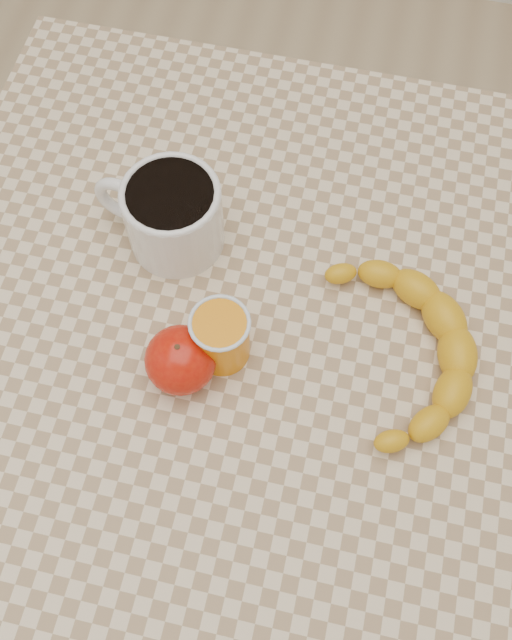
% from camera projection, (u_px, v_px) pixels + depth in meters
% --- Properties ---
extents(ground, '(3.00, 3.00, 0.00)m').
position_uv_depth(ground, '(256.00, 480.00, 1.46)').
color(ground, tan).
rests_on(ground, ground).
extents(table, '(0.80, 0.80, 0.75)m').
position_uv_depth(table, '(256.00, 357.00, 0.86)').
color(table, beige).
rests_on(table, ground).
extents(coffee_mug, '(0.16, 0.12, 0.09)m').
position_uv_depth(coffee_mug, '(171.00, 213.00, 0.79)').
color(coffee_mug, silver).
rests_on(coffee_mug, table).
extents(orange_juice_glass, '(0.06, 0.06, 0.07)m').
position_uv_depth(orange_juice_glass, '(221.00, 337.00, 0.74)').
color(orange_juice_glass, orange).
rests_on(orange_juice_glass, table).
extents(apple, '(0.09, 0.09, 0.07)m').
position_uv_depth(apple, '(181.00, 360.00, 0.73)').
color(apple, '#AA0D05').
rests_on(apple, table).
extents(banana, '(0.31, 0.35, 0.04)m').
position_uv_depth(banana, '(403.00, 349.00, 0.75)').
color(banana, gold).
rests_on(banana, table).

